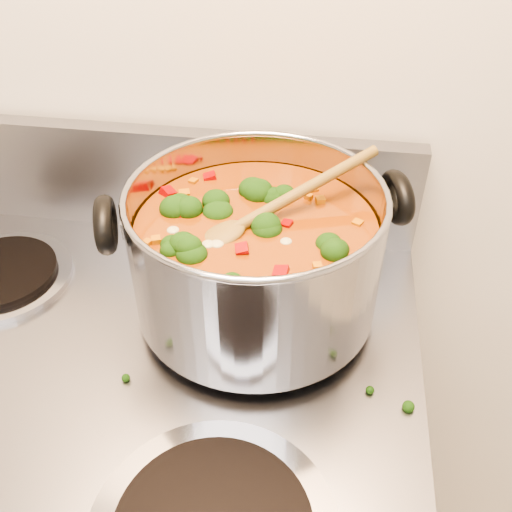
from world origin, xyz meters
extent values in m
cube|color=gray|center=(-0.02, 1.47, 1.00)|extent=(0.77, 0.03, 0.16)
cylinder|color=#A5A5AD|center=(-0.20, 1.31, 0.92)|extent=(0.19, 0.19, 0.01)
cylinder|color=black|center=(-0.20, 1.31, 0.93)|extent=(0.15, 0.15, 0.01)
cylinder|color=#A5A5AD|center=(0.16, 1.31, 0.92)|extent=(0.19, 0.19, 0.01)
cylinder|color=black|center=(0.16, 1.31, 0.93)|extent=(0.15, 0.15, 0.01)
cylinder|color=#9D9DA5|center=(0.15, 1.30, 1.02)|extent=(0.30, 0.30, 0.16)
torus|color=#9D9DA5|center=(0.15, 1.30, 1.10)|extent=(0.30, 0.30, 0.01)
cylinder|color=#7E3D0B|center=(0.15, 1.30, 1.00)|extent=(0.28, 0.28, 0.12)
torus|color=black|center=(0.00, 1.25, 1.08)|extent=(0.04, 0.08, 0.08)
torus|color=black|center=(0.31, 1.35, 1.08)|extent=(0.04, 0.08, 0.08)
ellipsoid|color=black|center=(0.26, 1.30, 1.06)|extent=(0.04, 0.04, 0.03)
ellipsoid|color=black|center=(0.07, 1.21, 1.06)|extent=(0.04, 0.04, 0.03)
ellipsoid|color=black|center=(0.20, 1.31, 1.06)|extent=(0.04, 0.04, 0.03)
ellipsoid|color=black|center=(0.12, 1.41, 1.06)|extent=(0.04, 0.04, 0.03)
ellipsoid|color=black|center=(0.05, 1.37, 1.06)|extent=(0.04, 0.04, 0.03)
ellipsoid|color=black|center=(0.19, 1.32, 1.06)|extent=(0.04, 0.04, 0.03)
ellipsoid|color=black|center=(0.09, 1.22, 1.06)|extent=(0.04, 0.04, 0.03)
ellipsoid|color=black|center=(0.25, 1.30, 1.06)|extent=(0.04, 0.04, 0.03)
ellipsoid|color=black|center=(0.05, 1.25, 1.06)|extent=(0.04, 0.04, 0.03)
ellipsoid|color=#9B0507|center=(0.11, 1.28, 1.06)|extent=(0.01, 0.01, 0.01)
ellipsoid|color=#9B0507|center=(0.12, 1.42, 1.06)|extent=(0.01, 0.01, 0.01)
ellipsoid|color=#9B0507|center=(0.12, 1.32, 1.06)|extent=(0.01, 0.01, 0.01)
ellipsoid|color=#9B0507|center=(0.08, 1.35, 1.06)|extent=(0.01, 0.01, 0.01)
ellipsoid|color=#9B0507|center=(0.14, 1.32, 1.06)|extent=(0.01, 0.01, 0.01)
ellipsoid|color=#9B0507|center=(0.03, 1.32, 1.06)|extent=(0.01, 0.01, 0.01)
ellipsoid|color=#9B0507|center=(0.17, 1.26, 1.06)|extent=(0.01, 0.01, 0.01)
ellipsoid|color=#9B0507|center=(0.06, 1.31, 1.06)|extent=(0.01, 0.01, 0.01)
ellipsoid|color=#9B0507|center=(0.08, 1.22, 1.06)|extent=(0.01, 0.01, 0.01)
ellipsoid|color=#9B0507|center=(0.11, 1.33, 1.06)|extent=(0.01, 0.01, 0.01)
ellipsoid|color=#A15908|center=(0.14, 1.40, 1.06)|extent=(0.01, 0.01, 0.01)
ellipsoid|color=#A15908|center=(0.11, 1.41, 1.06)|extent=(0.01, 0.01, 0.01)
ellipsoid|color=#A15908|center=(0.24, 1.30, 1.06)|extent=(0.01, 0.01, 0.01)
ellipsoid|color=#A15908|center=(0.26, 1.30, 1.06)|extent=(0.01, 0.01, 0.01)
ellipsoid|color=#A15908|center=(0.06, 1.28, 1.06)|extent=(0.01, 0.01, 0.01)
ellipsoid|color=#A15908|center=(0.15, 1.19, 1.06)|extent=(0.01, 0.01, 0.01)
ellipsoid|color=#A15908|center=(0.25, 1.25, 1.06)|extent=(0.01, 0.01, 0.01)
ellipsoid|color=#A15908|center=(0.12, 1.22, 1.06)|extent=(0.01, 0.01, 0.01)
ellipsoid|color=#A15908|center=(0.10, 1.38, 1.06)|extent=(0.01, 0.01, 0.01)
ellipsoid|color=#A15908|center=(0.15, 1.28, 1.06)|extent=(0.01, 0.01, 0.01)
ellipsoid|color=#A15908|center=(0.18, 1.30, 1.06)|extent=(0.01, 0.01, 0.01)
ellipsoid|color=tan|center=(0.18, 1.28, 1.06)|extent=(0.02, 0.02, 0.01)
ellipsoid|color=tan|center=(0.14, 1.28, 1.06)|extent=(0.02, 0.02, 0.01)
ellipsoid|color=tan|center=(0.24, 1.40, 1.06)|extent=(0.02, 0.02, 0.01)
ellipsoid|color=tan|center=(0.05, 1.33, 1.06)|extent=(0.02, 0.02, 0.01)
ellipsoid|color=tan|center=(0.23, 1.38, 1.06)|extent=(0.02, 0.02, 0.01)
ellipsoid|color=brown|center=(0.12, 1.28, 1.06)|extent=(0.07, 0.07, 0.03)
cylinder|color=brown|center=(0.20, 1.34, 1.08)|extent=(0.18, 0.14, 0.07)
ellipsoid|color=black|center=(0.02, 1.19, 0.92)|extent=(0.01, 0.01, 0.01)
ellipsoid|color=black|center=(0.23, 1.45, 0.92)|extent=(0.01, 0.01, 0.01)
ellipsoid|color=black|center=(0.12, 1.45, 0.92)|extent=(0.01, 0.01, 0.01)
ellipsoid|color=black|center=(0.16, 1.45, 0.92)|extent=(0.01, 0.01, 0.01)
ellipsoid|color=black|center=(0.09, 1.09, 0.92)|extent=(0.01, 0.01, 0.01)
camera|label=1|loc=(0.23, 0.77, 1.44)|focal=40.00mm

